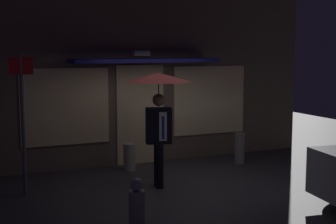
# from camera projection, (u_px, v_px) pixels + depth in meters

# --- Properties ---
(ground_plane) EXTENTS (18.00, 18.00, 0.00)m
(ground_plane) POSITION_uv_depth(u_px,v_px,m) (183.00, 188.00, 9.07)
(ground_plane) COLOR #38353A
(building_facade) EXTENTS (8.40, 1.00, 4.33)m
(building_facade) POSITION_uv_depth(u_px,v_px,m) (138.00, 67.00, 10.92)
(building_facade) COLOR brown
(building_facade) RESTS_ON ground
(person_with_umbrella) EXTENTS (1.21, 1.21, 2.11)m
(person_with_umbrella) POSITION_uv_depth(u_px,v_px,m) (159.00, 97.00, 8.93)
(person_with_umbrella) COLOR black
(person_with_umbrella) RESTS_ON ground
(street_sign_post) EXTENTS (0.40, 0.07, 2.51)m
(street_sign_post) POSITION_uv_depth(u_px,v_px,m) (23.00, 115.00, 8.43)
(street_sign_post) COLOR #595B60
(street_sign_post) RESTS_ON ground
(sidewalk_bollard) EXTENTS (0.25, 0.25, 0.58)m
(sidewalk_bollard) POSITION_uv_depth(u_px,v_px,m) (129.00, 157.00, 10.30)
(sidewalk_bollard) COLOR #B2A899
(sidewalk_bollard) RESTS_ON ground
(sidewalk_bollard_2) EXTENTS (0.22, 0.22, 0.69)m
(sidewalk_bollard_2) POSITION_uv_depth(u_px,v_px,m) (240.00, 148.00, 11.00)
(sidewalk_bollard_2) COLOR slate
(sidewalk_bollard_2) RESTS_ON ground
(fire_hydrant) EXTENTS (0.22, 0.22, 0.80)m
(fire_hydrant) POSITION_uv_depth(u_px,v_px,m) (137.00, 209.00, 6.69)
(fire_hydrant) COLOR gray
(fire_hydrant) RESTS_ON ground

